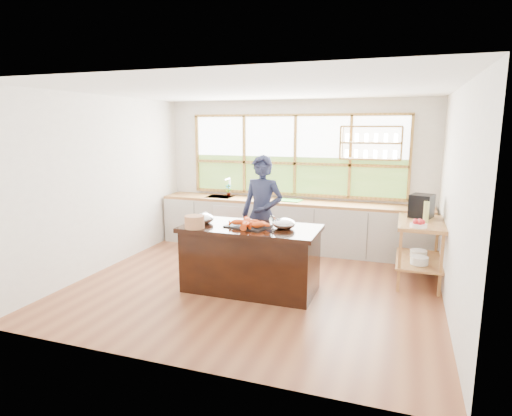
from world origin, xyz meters
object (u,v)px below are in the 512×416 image
at_px(cook, 262,215).
at_px(espresso_machine, 422,206).
at_px(island, 251,258).
at_px(wicker_basket, 195,222).

bearing_deg(cook, espresso_machine, 21.81).
height_order(island, wicker_basket, wicker_basket).
bearing_deg(island, wicker_basket, -153.68).
bearing_deg(island, espresso_machine, 32.43).
bearing_deg(espresso_machine, island, -129.39).
xyz_separation_m(island, espresso_machine, (2.19, 1.39, 0.62)).
distance_m(island, cook, 0.87).
height_order(espresso_machine, wicker_basket, espresso_machine).
bearing_deg(cook, wicker_basket, -112.74).
xyz_separation_m(cook, espresso_machine, (2.27, 0.65, 0.17)).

